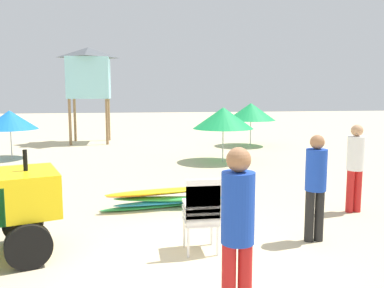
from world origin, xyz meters
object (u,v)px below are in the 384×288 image
lifeguard_far_right (238,226)px  beach_umbrella_far (10,120)px  lifeguard_near_center (355,162)px  surfboard_pile (164,198)px  lifeguard_near_left (316,181)px  stacked_plastic_chairs (202,209)px  beach_umbrella_left (223,118)px  lifeguard_tower (89,73)px  beach_umbrella_mid (251,112)px

lifeguard_far_right → beach_umbrella_far: bearing=114.9°
lifeguard_near_center → lifeguard_far_right: size_ratio=0.94×
surfboard_pile → lifeguard_near_left: bearing=-44.9°
stacked_plastic_chairs → beach_umbrella_left: size_ratio=0.56×
lifeguard_far_right → beach_umbrella_left: 9.50m
stacked_plastic_chairs → beach_umbrella_left: (2.02, 7.43, 0.80)m
lifeguard_near_center → beach_umbrella_far: (-8.31, 7.57, 0.37)m
stacked_plastic_chairs → beach_umbrella_left: beach_umbrella_left is taller
stacked_plastic_chairs → beach_umbrella_left: bearing=74.8°
surfboard_pile → beach_umbrella_far: 8.30m
stacked_plastic_chairs → lifeguard_far_right: (0.02, -1.85, 0.39)m
lifeguard_tower → beach_umbrella_far: size_ratio=2.29×
stacked_plastic_chairs → beach_umbrella_mid: size_ratio=0.53×
lifeguard_near_center → beach_umbrella_mid: 9.61m
lifeguard_far_right → surfboard_pile: bearing=95.0°
beach_umbrella_left → lifeguard_near_left: bearing=-91.7°
surfboard_pile → beach_umbrella_mid: size_ratio=1.24×
beach_umbrella_mid → beach_umbrella_left: bearing=-119.2°
lifeguard_near_left → beach_umbrella_left: 7.23m
lifeguard_far_right → beach_umbrella_left: bearing=77.8°
stacked_plastic_chairs → lifeguard_near_left: lifeguard_near_left is taller
surfboard_pile → lifeguard_near_left: size_ratio=1.55×
surfboard_pile → lifeguard_near_left: 3.14m
stacked_plastic_chairs → lifeguard_near_left: 1.84m
beach_umbrella_mid → beach_umbrella_far: beach_umbrella_mid is taller
lifeguard_near_center → beach_umbrella_mid: (0.84, 9.56, 0.49)m
surfboard_pile → beach_umbrella_left: bearing=64.8°
lifeguard_far_right → beach_umbrella_far: 12.09m
lifeguard_near_left → lifeguard_far_right: bearing=-130.8°
beach_umbrella_left → beach_umbrella_mid: size_ratio=0.96×
beach_umbrella_mid → beach_umbrella_far: bearing=-167.7°
lifeguard_tower → beach_umbrella_far: bearing=-119.1°
lifeguard_near_center → stacked_plastic_chairs: bearing=-154.6°
surfboard_pile → lifeguard_tower: size_ratio=0.61×
beach_umbrella_left → beach_umbrella_far: bearing=166.7°
lifeguard_near_left → lifeguard_far_right: size_ratio=0.93×
lifeguard_near_left → beach_umbrella_mid: size_ratio=0.80×
surfboard_pile → lifeguard_near_left: (2.16, -2.15, 0.75)m
surfboard_pile → beach_umbrella_left: (2.38, 5.06, 1.25)m
beach_umbrella_far → lifeguard_far_right: bearing=-65.1°
lifeguard_near_left → lifeguard_far_right: lifeguard_far_right is taller
stacked_plastic_chairs → lifeguard_tower: bearing=101.9°
lifeguard_tower → stacked_plastic_chairs: bearing=-78.1°
beach_umbrella_mid → lifeguard_tower: bearing=162.9°
surfboard_pile → lifeguard_far_right: lifeguard_far_right is taller
lifeguard_near_left → lifeguard_tower: 13.96m
lifeguard_near_center → beach_umbrella_far: size_ratio=0.91×
lifeguard_near_left → beach_umbrella_far: 11.24m
surfboard_pile → lifeguard_far_right: size_ratio=1.44×
beach_umbrella_mid → beach_umbrella_far: size_ratio=1.12×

